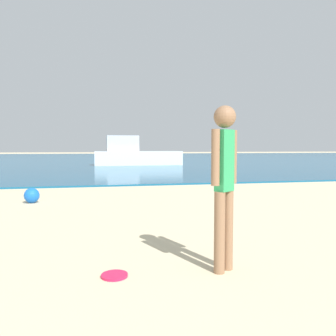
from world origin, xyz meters
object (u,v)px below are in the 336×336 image
at_px(person_standing, 224,178).
at_px(frisbee, 114,275).
at_px(boat_near, 135,155).
at_px(beach_ball, 32,195).

bearing_deg(person_standing, frisbee, -38.20).
xyz_separation_m(person_standing, frisbee, (-1.13, 0.08, -0.97)).
xyz_separation_m(boat_near, beach_ball, (-4.09, -15.50, -0.60)).
relative_size(person_standing, frisbee, 6.42).
height_order(person_standing, boat_near, boat_near).
height_order(boat_near, beach_ball, boat_near).
bearing_deg(frisbee, beach_ball, 108.86).
height_order(person_standing, frisbee, person_standing).
bearing_deg(beach_ball, boat_near, 75.22).
bearing_deg(boat_near, person_standing, -94.20).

